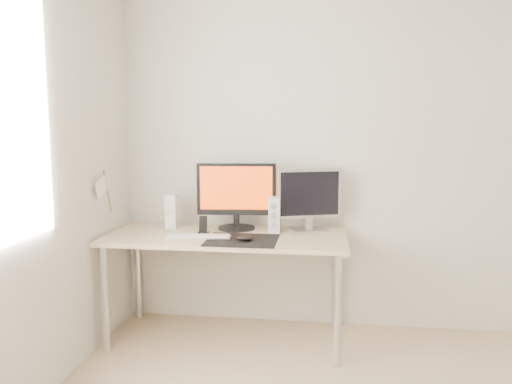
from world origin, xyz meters
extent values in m
plane|color=beige|center=(0.00, 1.75, 1.25)|extent=(3.50, 0.00, 3.50)
cube|color=black|center=(-0.80, 1.23, 0.73)|extent=(0.45, 0.40, 0.00)
ellipsoid|color=black|center=(-0.78, 1.20, 0.75)|extent=(0.11, 0.06, 0.04)
cube|color=#D1B587|center=(-0.93, 1.38, 0.71)|extent=(1.60, 0.70, 0.03)
cylinder|color=silver|center=(-1.67, 1.09, 0.35)|extent=(0.05, 0.05, 0.70)
cylinder|color=silver|center=(-0.19, 1.09, 0.35)|extent=(0.05, 0.05, 0.70)
cylinder|color=silver|center=(-1.67, 1.67, 0.35)|extent=(0.05, 0.05, 0.70)
cylinder|color=silver|center=(-0.19, 1.67, 0.35)|extent=(0.05, 0.05, 0.70)
cylinder|color=black|center=(-0.89, 1.57, 0.74)|extent=(0.28, 0.28, 0.02)
cylinder|color=black|center=(-0.89, 1.57, 0.81)|extent=(0.05, 0.05, 0.12)
cube|color=black|center=(-0.89, 1.56, 1.02)|extent=(0.55, 0.10, 0.36)
cube|color=orange|center=(-0.89, 1.53, 1.03)|extent=(0.50, 0.05, 0.30)
cube|color=#B7B8BA|center=(-0.38, 1.56, 0.74)|extent=(0.26, 0.22, 0.01)
cube|color=#BCBDBF|center=(-0.38, 1.56, 0.80)|extent=(0.06, 0.05, 0.10)
cube|color=#BBBBBE|center=(-0.38, 1.56, 0.99)|extent=(0.44, 0.18, 0.34)
cube|color=black|center=(-0.38, 1.54, 0.99)|extent=(0.39, 0.13, 0.30)
cube|color=white|center=(-1.35, 1.54, 0.85)|extent=(0.08, 0.09, 0.25)
cylinder|color=#BCBDBF|center=(-1.35, 1.50, 0.79)|extent=(0.05, 0.01, 0.05)
cylinder|color=#B1B1B4|center=(-1.35, 1.50, 0.85)|extent=(0.05, 0.01, 0.05)
cylinder|color=#ADAEB0|center=(-1.35, 1.50, 0.92)|extent=(0.05, 0.01, 0.05)
cube|color=white|center=(-0.61, 1.49, 0.85)|extent=(0.08, 0.09, 0.25)
cylinder|color=silver|center=(-0.61, 1.45, 0.79)|extent=(0.05, 0.01, 0.05)
cylinder|color=#B6B6B8|center=(-0.61, 1.45, 0.85)|extent=(0.05, 0.01, 0.05)
cylinder|color=#A8A8AA|center=(-0.61, 1.45, 0.92)|extent=(0.05, 0.01, 0.05)
cube|color=silver|center=(-1.09, 1.26, 0.73)|extent=(0.43, 0.16, 0.01)
cube|color=white|center=(-1.09, 1.26, 0.74)|extent=(0.41, 0.15, 0.01)
cube|color=black|center=(-1.09, 1.38, 0.74)|extent=(0.07, 0.06, 0.01)
cube|color=black|center=(-1.09, 1.38, 0.80)|extent=(0.05, 0.02, 0.11)
cylinder|color=#A57F54|center=(-1.72, 1.30, 1.02)|extent=(0.01, 0.10, 0.29)
cube|color=white|center=(-1.72, 1.21, 1.06)|extent=(0.00, 0.19, 0.15)
camera|label=1|loc=(-0.30, -1.84, 1.45)|focal=35.00mm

